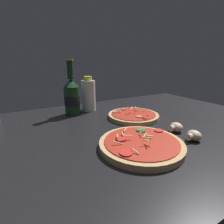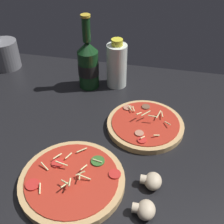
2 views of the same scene
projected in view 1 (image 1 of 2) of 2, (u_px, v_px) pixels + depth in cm
name	position (u px, v px, depth cm)	size (l,w,h in cm)	color
counter_slab	(102.00, 134.00, 67.29)	(160.00, 90.00, 2.50)	black
pizza_near	(141.00, 144.00, 54.13)	(26.19, 26.19, 4.84)	tan
pizza_far	(133.00, 116.00, 82.00)	(23.46, 23.46, 4.98)	tan
beer_bottle	(72.00, 96.00, 84.72)	(7.46, 7.46, 26.65)	#143819
oil_bottle	(88.00, 95.00, 91.95)	(7.28, 7.28, 18.04)	silver
mushroom_left	(194.00, 136.00, 58.75)	(5.25, 5.00, 3.50)	beige
mushroom_right	(176.00, 127.00, 65.94)	(5.27, 5.02, 3.52)	beige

